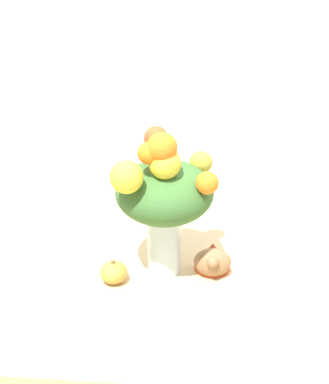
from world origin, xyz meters
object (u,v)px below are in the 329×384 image
Objects in this scene: flower_vase at (164,195)px; dining_chair_near_window at (172,219)px; pumpkin at (114,272)px; turkey_figurine at (212,258)px.

flower_vase is 0.52× the size of dining_chair_near_window.
flower_vase is 0.28m from pumpkin.
dining_chair_near_window is at bearing 91.57° from flower_vase.
pumpkin is 0.09× the size of dining_chair_near_window.
flower_vase is 3.10× the size of turkey_figurine.
turkey_figurine is at bearing 14.69° from pumpkin.
turkey_figurine is (0.30, 0.08, 0.01)m from pumpkin.
dining_chair_near_window is (-0.02, 0.79, -0.53)m from flower_vase.
turkey_figurine is 0.17× the size of dining_chair_near_window.
pumpkin is at bearing -95.24° from dining_chair_near_window.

